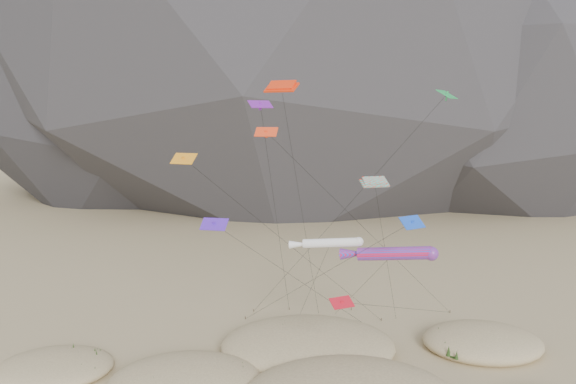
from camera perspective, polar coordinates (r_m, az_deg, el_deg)
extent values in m
ellipsoid|color=#2B2B30|center=(163.04, -14.05, 15.30)|extent=(136.20, 127.83, 116.00)
ellipsoid|color=black|center=(158.29, 20.99, 13.07)|extent=(130.55, 126.41, 100.00)
ellipsoid|color=#CCB789|center=(47.94, -10.37, -18.57)|extent=(12.52, 10.64, 3.08)
ellipsoid|color=#CCB789|center=(53.89, 2.02, -15.32)|extent=(16.25, 13.81, 3.29)
ellipsoid|color=#CCB789|center=(58.04, 19.14, -14.18)|extent=(11.25, 9.56, 2.66)
ellipsoid|color=#CCB789|center=(54.12, -22.66, -16.15)|extent=(9.99, 8.49, 2.08)
ellipsoid|color=black|center=(48.27, -5.58, -18.28)|extent=(2.32, 1.99, 0.70)
ellipsoid|color=black|center=(47.36, 10.36, -18.50)|extent=(2.91, 2.49, 0.87)
ellipsoid|color=black|center=(55.09, 0.57, -14.50)|extent=(2.81, 2.40, 0.84)
ellipsoid|color=black|center=(52.25, 1.69, -15.90)|extent=(2.39, 2.05, 0.72)
ellipsoid|color=black|center=(57.42, 16.17, -14.19)|extent=(2.01, 1.72, 0.60)
ellipsoid|color=black|center=(54.70, 17.04, -15.47)|extent=(2.45, 2.10, 0.74)
ellipsoid|color=black|center=(54.75, -19.94, -15.69)|extent=(2.44, 2.09, 0.73)
ellipsoid|color=black|center=(52.64, -19.62, -16.77)|extent=(2.16, 1.85, 0.65)
cylinder|color=#3F2D1E|center=(58.75, 2.46, -13.94)|extent=(0.08, 0.08, 0.30)
cylinder|color=#3F2D1E|center=(64.97, 0.13, -11.78)|extent=(0.08, 0.08, 0.30)
cylinder|color=#3F2D1E|center=(60.32, 8.38, -13.43)|extent=(0.08, 0.08, 0.30)
cylinder|color=#3F2D1E|center=(65.34, 6.46, -11.71)|extent=(0.08, 0.08, 0.30)
cylinder|color=#3F2D1E|center=(62.63, 9.47, -12.65)|extent=(0.08, 0.08, 0.30)
cylinder|color=#3F2D1E|center=(64.61, -3.50, -11.90)|extent=(0.08, 0.08, 0.30)
cylinder|color=#3F2D1E|center=(66.66, 16.13, -11.58)|extent=(0.08, 0.08, 0.30)
cylinder|color=#3F2D1E|center=(62.41, -4.35, -12.63)|extent=(0.08, 0.08, 0.30)
cylinder|color=#DE1744|center=(48.63, 10.71, -6.16)|extent=(6.24, 3.40, 1.77)
sphere|color=#DE1744|center=(48.20, 14.36, -6.09)|extent=(1.19, 1.19, 1.19)
cone|color=#DE1744|center=(49.32, 6.77, -6.25)|extent=(2.76, 1.91, 1.27)
cylinder|color=black|center=(56.24, 7.39, -9.61)|extent=(3.21, 13.88, 10.30)
cylinder|color=white|center=(49.32, 4.36, -5.17)|extent=(4.98, 1.78, 1.12)
sphere|color=white|center=(49.12, 7.21, -5.03)|extent=(0.82, 0.82, 0.82)
cone|color=white|center=(49.69, 1.26, -5.34)|extent=(2.10, 1.10, 0.84)
cylinder|color=black|center=(54.72, 2.37, -9.74)|extent=(2.72, 8.56, 10.86)
cube|color=red|center=(49.92, -0.68, 10.56)|extent=(3.18, 2.56, 0.87)
cube|color=red|center=(49.93, -0.68, 10.83)|extent=(2.66, 2.10, 0.85)
cylinder|color=black|center=(55.93, 1.45, -2.25)|extent=(4.42, 10.32, 24.32)
cube|color=#FF2E1A|center=(48.15, 8.79, 0.90)|extent=(2.61, 1.58, 0.67)
cube|color=#FF2E1A|center=(48.12, 8.80, 1.16)|extent=(2.20, 1.28, 0.66)
cylinder|color=black|center=(55.45, 9.99, -6.74)|extent=(4.84, 11.10, 16.20)
cube|color=#751BA1|center=(46.53, -2.83, 8.90)|extent=(2.16, 1.68, 0.64)
cube|color=#751BA1|center=(46.53, -2.83, 8.71)|extent=(0.27, 0.24, 0.66)
cylinder|color=black|center=(54.86, -1.11, -3.22)|extent=(3.00, 14.72, 22.76)
cube|color=#4E21C5|center=(47.92, -7.51, -3.26)|extent=(2.47, 1.69, 0.87)
cube|color=#4E21C5|center=(47.95, -7.50, -3.44)|extent=(0.33, 0.32, 0.77)
cylinder|color=black|center=(53.42, 1.25, -9.07)|extent=(15.15, 8.47, 12.73)
cube|color=orange|center=(48.27, -10.55, 3.35)|extent=(2.38, 1.82, 0.88)
cube|color=orange|center=(48.29, -10.54, 3.18)|extent=(0.35, 0.37, 0.72)
cylinder|color=black|center=(54.12, 0.66, -5.83)|extent=(19.28, 9.88, 18.23)
cube|color=red|center=(44.32, 5.49, -11.11)|extent=(2.05, 1.61, 0.65)
cube|color=red|center=(44.37, 5.48, -11.29)|extent=(0.27, 0.25, 0.63)
cylinder|color=black|center=(55.29, 11.88, -11.49)|extent=(14.70, 18.10, 7.52)
cube|color=green|center=(52.52, 15.85, 9.52)|extent=(2.46, 2.72, 0.80)
cube|color=green|center=(52.51, 15.84, 9.36)|extent=(0.33, 0.35, 0.83)
cylinder|color=black|center=(56.76, 5.20, -2.39)|extent=(17.64, 10.91, 23.71)
cube|color=blue|center=(43.31, 12.50, -3.03)|extent=(2.17, 1.81, 0.86)
cube|color=blue|center=(43.33, 12.49, -3.23)|extent=(0.35, 0.38, 0.65)
cylinder|color=black|center=(52.15, 2.64, -8.85)|extent=(13.36, 17.35, 13.86)
cube|color=#F23C16|center=(41.50, -2.23, 6.12)|extent=(1.80, 1.18, 0.69)
cube|color=#F23C16|center=(41.51, -2.23, 5.91)|extent=(0.25, 0.27, 0.56)
cylinder|color=black|center=(52.84, 9.04, -4.91)|extent=(20.47, 18.19, 20.64)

